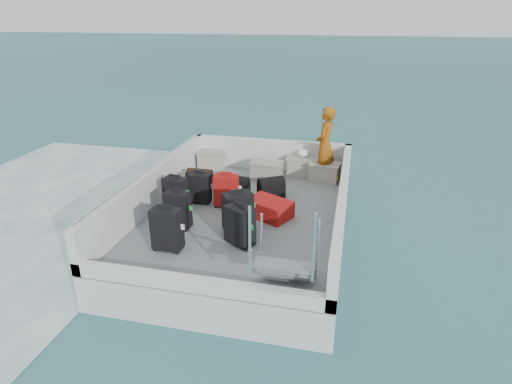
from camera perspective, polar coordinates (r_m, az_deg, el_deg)
ground at (r=8.06m, az=-1.56°, el=-6.75°), size 160.00×160.00×0.00m
wake_foam at (r=10.26m, az=-28.51°, el=-2.93°), size 10.00×10.00×0.00m
ferry_hull at (r=7.92m, az=-1.58°, el=-4.86°), size 3.60×5.00×0.60m
deck at (r=7.78m, az=-1.61°, el=-2.84°), size 3.30×4.70×0.02m
deck_fittings at (r=7.26m, az=0.37°, el=-1.46°), size 3.60×5.00×0.90m
suitcase_0 at (r=7.23m, az=-10.39°, el=-2.41°), size 0.44×0.28×0.64m
suitcase_1 at (r=7.89m, az=-10.65°, el=-0.30°), size 0.45×0.30×0.63m
suitcase_2 at (r=8.15m, az=-7.45°, el=0.48°), size 0.41×0.26×0.58m
suitcase_3 at (r=6.60m, az=-11.78°, el=-4.95°), size 0.45×0.27×0.67m
suitcase_5 at (r=7.94m, az=-3.99°, el=0.15°), size 0.46×0.30×0.61m
suitcase_6 at (r=6.62m, az=-2.18°, el=-4.53°), size 0.53×0.47×0.63m
suitcase_7 at (r=7.03m, az=-2.44°, el=-2.69°), size 0.54×0.49×0.66m
suitcase_8 at (r=7.58m, az=1.68°, el=-2.19°), size 0.93×0.81×0.31m
duffel_0 at (r=8.88m, az=-7.49°, el=1.50°), size 0.52×0.31×0.32m
duffel_1 at (r=8.42m, az=-2.41°, el=0.49°), size 0.46×0.37×0.32m
duffel_2 at (r=8.36m, az=2.02°, el=0.33°), size 0.58×0.52×0.32m
crate_0 at (r=10.03m, az=-6.04°, el=4.29°), size 0.74×0.61×0.38m
crate_1 at (r=9.27m, az=1.40°, el=2.80°), size 0.66×0.50×0.37m
crate_2 at (r=9.57m, az=6.19°, el=3.39°), size 0.67×0.48×0.39m
crate_3 at (r=9.32m, az=9.13°, el=2.60°), size 0.66×0.50×0.36m
yellow_bag at (r=9.25m, az=10.09°, el=1.89°), size 0.28×0.26×0.22m
white_bag at (r=9.48m, az=6.26°, el=5.01°), size 0.24×0.24×0.18m
passenger at (r=9.16m, az=9.17°, el=6.27°), size 0.48×0.64×1.58m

